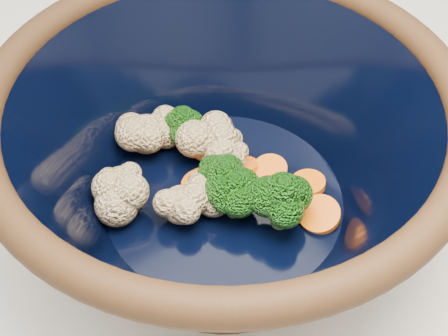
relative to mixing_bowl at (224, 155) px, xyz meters
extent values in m
cylinder|color=black|center=(0.00, 0.00, -0.08)|extent=(0.20, 0.20, 0.01)
torus|color=black|center=(0.00, 0.00, 0.06)|extent=(0.34, 0.34, 0.02)
cylinder|color=black|center=(0.00, 0.00, -0.05)|extent=(0.19, 0.19, 0.00)
cylinder|color=#608442|center=(0.00, -0.02, -0.04)|extent=(0.01, 0.01, 0.02)
ellipsoid|color=#1F6813|center=(0.00, -0.02, -0.02)|extent=(0.04, 0.04, 0.03)
cylinder|color=#608442|center=(0.02, -0.05, -0.04)|extent=(0.01, 0.01, 0.02)
ellipsoid|color=#1F6813|center=(0.02, -0.05, -0.01)|extent=(0.04, 0.04, 0.04)
cylinder|color=#608442|center=(0.00, 0.00, -0.04)|extent=(0.01, 0.01, 0.02)
ellipsoid|color=#1F6813|center=(0.00, 0.00, -0.02)|extent=(0.04, 0.04, 0.03)
cylinder|color=#608442|center=(0.00, 0.01, -0.04)|extent=(0.01, 0.01, 0.02)
ellipsoid|color=#1F6813|center=(0.00, 0.01, -0.02)|extent=(0.04, 0.04, 0.03)
cylinder|color=#608442|center=(0.01, 0.07, -0.04)|extent=(0.01, 0.01, 0.02)
ellipsoid|color=#1F6813|center=(0.01, 0.07, -0.02)|extent=(0.04, 0.04, 0.03)
sphere|color=beige|center=(0.02, 0.03, -0.04)|extent=(0.03, 0.03, 0.03)
sphere|color=beige|center=(-0.08, 0.03, -0.03)|extent=(0.03, 0.03, 0.03)
sphere|color=beige|center=(0.00, 0.08, -0.04)|extent=(0.03, 0.03, 0.03)
sphere|color=beige|center=(-0.01, 0.00, -0.04)|extent=(0.03, 0.03, 0.03)
sphere|color=beige|center=(0.02, 0.05, -0.03)|extent=(0.03, 0.03, 0.03)
sphere|color=beige|center=(-0.01, -0.01, -0.04)|extent=(0.03, 0.03, 0.03)
sphere|color=beige|center=(0.02, 0.02, -0.04)|extent=(0.03, 0.03, 0.03)
sphere|color=beige|center=(-0.04, 0.00, -0.03)|extent=(0.03, 0.03, 0.03)
sphere|color=beige|center=(-0.06, 0.05, -0.04)|extent=(0.03, 0.03, 0.03)
sphere|color=beige|center=(-0.02, 0.08, -0.03)|extent=(0.03, 0.03, 0.03)
cylinder|color=orange|center=(0.05, 0.00, -0.04)|extent=(0.03, 0.03, 0.01)
cylinder|color=orange|center=(0.05, -0.06, -0.04)|extent=(0.03, 0.03, 0.01)
cylinder|color=orange|center=(-0.01, 0.02, -0.04)|extent=(0.03, 0.03, 0.01)
cylinder|color=orange|center=(0.06, -0.03, -0.04)|extent=(0.03, 0.03, 0.01)
cylinder|color=orange|center=(0.03, 0.02, -0.04)|extent=(0.03, 0.03, 0.01)
camera|label=1|loc=(-0.18, -0.26, 0.34)|focal=50.00mm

